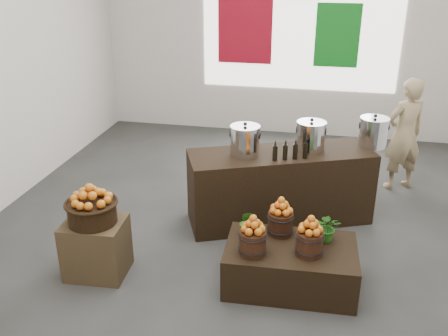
% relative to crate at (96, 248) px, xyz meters
% --- Properties ---
extents(ground, '(7.00, 7.00, 0.00)m').
position_rel_crate_xyz_m(ground, '(1.27, 1.09, -0.28)').
color(ground, '#3A3A38').
rests_on(ground, ground).
extents(back_wall, '(6.00, 0.04, 4.00)m').
position_rel_crate_xyz_m(back_wall, '(1.27, 4.59, 1.72)').
color(back_wall, beige).
rests_on(back_wall, ground).
extents(back_opening, '(3.20, 0.02, 2.40)m').
position_rel_crate_xyz_m(back_opening, '(1.57, 4.57, 1.72)').
color(back_opening, white).
rests_on(back_opening, back_wall).
extents(deco_red_left, '(0.90, 0.04, 1.40)m').
position_rel_crate_xyz_m(deco_red_left, '(0.67, 4.56, 1.62)').
color(deco_red_left, maroon).
rests_on(deco_red_left, back_wall).
extents(deco_green_right, '(0.70, 0.04, 1.00)m').
position_rel_crate_xyz_m(deco_green_right, '(2.17, 4.56, 1.42)').
color(deco_green_right, '#11721B').
rests_on(deco_green_right, back_wall).
extents(crate, '(0.60, 0.50, 0.57)m').
position_rel_crate_xyz_m(crate, '(0.00, 0.00, 0.00)').
color(crate, brown).
rests_on(crate, ground).
extents(wicker_basket, '(0.46, 0.46, 0.21)m').
position_rel_crate_xyz_m(wicker_basket, '(0.00, 0.00, 0.39)').
color(wicker_basket, black).
rests_on(wicker_basket, crate).
extents(apples_in_basket, '(0.36, 0.36, 0.19)m').
position_rel_crate_xyz_m(apples_in_basket, '(0.00, 0.00, 0.59)').
color(apples_in_basket, '#AE0B05').
rests_on(apples_in_basket, wicker_basket).
extents(display_table, '(1.24, 0.80, 0.42)m').
position_rel_crate_xyz_m(display_table, '(1.87, 0.19, -0.08)').
color(display_table, black).
rests_on(display_table, ground).
extents(apple_bucket_front_left, '(0.24, 0.24, 0.22)m').
position_rel_crate_xyz_m(apple_bucket_front_left, '(1.53, 0.01, 0.25)').
color(apple_bucket_front_left, '#36170E').
rests_on(apple_bucket_front_left, display_table).
extents(apples_in_bucket_front_left, '(0.18, 0.18, 0.16)m').
position_rel_crate_xyz_m(apples_in_bucket_front_left, '(1.53, 0.01, 0.44)').
color(apples_in_bucket_front_left, '#AE0B05').
rests_on(apples_in_bucket_front_left, apple_bucket_front_left).
extents(apple_bucket_front_right, '(0.24, 0.24, 0.22)m').
position_rel_crate_xyz_m(apple_bucket_front_right, '(2.03, 0.11, 0.25)').
color(apple_bucket_front_right, '#36170E').
rests_on(apple_bucket_front_right, display_table).
extents(apples_in_bucket_front_right, '(0.18, 0.18, 0.16)m').
position_rel_crate_xyz_m(apples_in_bucket_front_right, '(2.03, 0.11, 0.44)').
color(apples_in_bucket_front_right, '#AE0B05').
rests_on(apples_in_bucket_front_right, apple_bucket_front_right).
extents(apple_bucket_rear, '(0.24, 0.24, 0.22)m').
position_rel_crate_xyz_m(apple_bucket_rear, '(1.74, 0.41, 0.25)').
color(apple_bucket_rear, '#36170E').
rests_on(apple_bucket_rear, display_table).
extents(apples_in_bucket_rear, '(0.18, 0.18, 0.16)m').
position_rel_crate_xyz_m(apples_in_bucket_rear, '(1.74, 0.41, 0.44)').
color(apples_in_bucket_rear, '#AE0B05').
rests_on(apples_in_bucket_rear, apple_bucket_rear).
extents(herb_garnish_right, '(0.28, 0.25, 0.28)m').
position_rel_crate_xyz_m(herb_garnish_right, '(2.18, 0.37, 0.28)').
color(herb_garnish_right, '#1E5912').
rests_on(herb_garnish_right, display_table).
extents(herb_garnish_left, '(0.17, 0.15, 0.26)m').
position_rel_crate_xyz_m(herb_garnish_left, '(1.42, 0.32, 0.26)').
color(herb_garnish_left, '#1E5912').
rests_on(herb_garnish_left, display_table).
extents(counter, '(2.18, 1.42, 0.85)m').
position_rel_crate_xyz_m(counter, '(1.63, 1.44, 0.14)').
color(counter, black).
rests_on(counter, ground).
extents(stock_pot_left, '(0.32, 0.32, 0.32)m').
position_rel_crate_xyz_m(stock_pot_left, '(1.24, 1.28, 0.73)').
color(stock_pot_left, silver).
rests_on(stock_pot_left, counter).
extents(stock_pot_center, '(0.32, 0.32, 0.32)m').
position_rel_crate_xyz_m(stock_pot_center, '(1.94, 1.57, 0.73)').
color(stock_pot_center, silver).
rests_on(stock_pot_center, counter).
extents(stock_pot_right, '(0.32, 0.32, 0.32)m').
position_rel_crate_xyz_m(stock_pot_right, '(2.64, 1.86, 0.73)').
color(stock_pot_right, silver).
rests_on(stock_pot_right, counter).
extents(oil_cruets, '(0.30, 0.17, 0.24)m').
position_rel_crate_xyz_m(oil_cruets, '(1.71, 1.25, 0.69)').
color(oil_cruets, black).
rests_on(oil_cruets, counter).
extents(shopper, '(0.65, 0.58, 1.50)m').
position_rel_crate_xyz_m(shopper, '(3.10, 2.66, 0.47)').
color(shopper, '#9E8861').
rests_on(shopper, ground).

